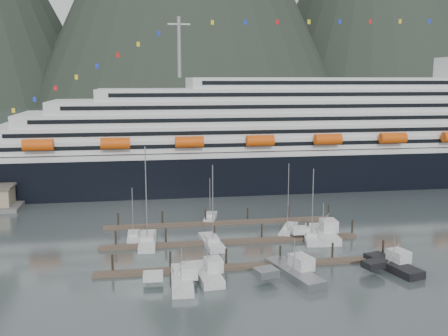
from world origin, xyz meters
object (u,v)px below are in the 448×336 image
at_px(sailboat_h, 311,237).
at_px(sailboat_f, 210,218).
at_px(trawler_e, 322,233).
at_px(trawler_a, 181,278).
at_px(sailboat_d, 288,230).
at_px(sailboat_b, 148,241).
at_px(trawler_b, 206,273).
at_px(cruise_ship, 319,142).
at_px(trawler_d, 392,264).
at_px(trawler_c, 293,271).
at_px(sailboat_c, 212,243).
at_px(sailboat_a, 134,237).

bearing_deg(sailboat_h, sailboat_f, 54.29).
distance_m(sailboat_f, trawler_e, 25.38).
bearing_deg(trawler_a, sailboat_d, -42.16).
distance_m(sailboat_b, trawler_b, 20.32).
bearing_deg(sailboat_f, sailboat_h, -122.62).
height_order(sailboat_f, sailboat_h, sailboat_h).
bearing_deg(sailboat_b, cruise_ship, -42.10).
height_order(trawler_a, trawler_d, trawler_d).
relative_size(sailboat_h, trawler_e, 1.24).
bearing_deg(trawler_c, sailboat_c, 15.15).
relative_size(sailboat_f, trawler_b, 0.95).
distance_m(sailboat_d, sailboat_f, 18.30).
distance_m(cruise_ship, sailboat_f, 51.94).
bearing_deg(sailboat_f, cruise_ship, -32.74).
xyz_separation_m(trawler_a, trawler_e, (28.44, 18.41, 0.12)).
height_order(sailboat_b, trawler_d, sailboat_b).
distance_m(sailboat_a, trawler_c, 33.54).
bearing_deg(trawler_c, trawler_e, -46.54).
relative_size(sailboat_d, sailboat_f, 1.49).
relative_size(sailboat_b, sailboat_c, 1.21).
relative_size(sailboat_b, trawler_a, 1.67).
xyz_separation_m(trawler_b, trawler_e, (24.42, 16.83, 0.09)).
height_order(sailboat_d, trawler_d, sailboat_d).
height_order(sailboat_a, trawler_e, sailboat_a).
relative_size(sailboat_c, trawler_a, 1.38).
distance_m(sailboat_c, sailboat_d, 17.24).
height_order(cruise_ship, trawler_e, cruise_ship).
bearing_deg(sailboat_c, trawler_b, 164.08).
height_order(sailboat_f, trawler_c, sailboat_f).
bearing_deg(sailboat_d, trawler_d, -128.51).
bearing_deg(trawler_e, sailboat_h, 111.86).
height_order(trawler_a, trawler_b, trawler_b).
relative_size(sailboat_d, trawler_c, 1.07).
bearing_deg(trawler_a, sailboat_h, -53.10).
distance_m(sailboat_a, sailboat_f, 20.16).
distance_m(sailboat_b, sailboat_h, 30.57).
bearing_deg(trawler_d, sailboat_a, 45.82).
bearing_deg(sailboat_c, trawler_d, -127.53).
bearing_deg(sailboat_a, sailboat_d, -88.57).
bearing_deg(sailboat_f, sailboat_d, -116.52).
bearing_deg(trawler_b, sailboat_a, 21.72).
bearing_deg(trawler_d, cruise_ship, -24.97).
bearing_deg(trawler_e, sailboat_d, 49.69).
bearing_deg(trawler_d, sailboat_b, 47.77).
xyz_separation_m(sailboat_d, trawler_c, (-6.04, -23.24, 0.45)).
xyz_separation_m(sailboat_d, sailboat_f, (-14.00, 11.79, -0.03)).
height_order(sailboat_b, sailboat_c, sailboat_b).
distance_m(cruise_ship, sailboat_b, 71.83).
height_order(cruise_ship, sailboat_d, cruise_ship).
distance_m(sailboat_c, trawler_d, 31.60).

